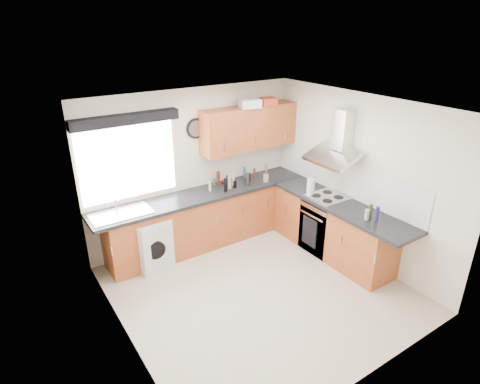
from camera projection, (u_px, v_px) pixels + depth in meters
ground_plane at (259, 289)px, 5.53m from camera, size 3.60×3.60×0.00m
ceiling at (263, 108)px, 4.54m from camera, size 3.60×3.60×0.02m
wall_back at (194, 167)px, 6.41m from camera, size 3.60×0.02×2.50m
wall_front at (378, 279)px, 3.66m from camera, size 3.60×0.02×2.50m
wall_left at (120, 250)px, 4.12m from camera, size 0.02×3.60×2.50m
wall_right at (358, 179)px, 5.95m from camera, size 0.02×3.60×2.50m
window at (128, 162)px, 5.75m from camera, size 1.40×0.02×1.10m
window_blind at (126, 119)px, 5.43m from camera, size 1.50×0.18×0.14m
splashback at (342, 177)px, 6.20m from camera, size 0.01×3.00×0.54m
base_cab_back at (199, 221)px, 6.46m from camera, size 3.00×0.58×0.86m
base_cab_corner at (277, 199)px, 7.27m from camera, size 0.60×0.60×0.86m
base_cab_right at (332, 228)px, 6.24m from camera, size 0.58×2.10×0.86m
worktop_back at (204, 194)px, 6.32m from camera, size 3.60×0.62×0.05m
worktop_right at (342, 206)px, 5.94m from camera, size 0.62×2.42×0.05m
sink at (121, 211)px, 5.62m from camera, size 0.84×0.46×0.10m
oven at (325, 225)px, 6.35m from camera, size 0.56×0.58×0.85m
hob_plate at (327, 197)px, 6.16m from camera, size 0.52×0.52×0.01m
extractor_hood at (337, 142)px, 5.87m from camera, size 0.52×0.78×0.66m
upper_cabinets at (249, 128)px, 6.54m from camera, size 1.70×0.35×0.70m
washing_machine at (149, 243)px, 5.94m from camera, size 0.62×0.60×0.76m
wall_clock at (196, 129)px, 6.15m from camera, size 0.32×0.04×0.32m
casserole at (250, 103)px, 6.26m from camera, size 0.37×0.31×0.13m
storage_box at (268, 102)px, 6.44m from camera, size 0.28×0.25×0.12m
utensil_pot at (266, 178)px, 6.74m from camera, size 0.10×0.10×0.13m
kitchen_roll at (311, 187)px, 6.20m from camera, size 0.15×0.15×0.27m
tomato_cluster at (226, 182)px, 6.67m from camera, size 0.15×0.15×0.06m
jar_0 at (244, 172)px, 6.87m from camera, size 0.04×0.04×0.20m
jar_1 at (247, 179)px, 6.55m from camera, size 0.05×0.05×0.22m
jar_2 at (249, 177)px, 6.75m from camera, size 0.06×0.06×0.14m
jar_3 at (215, 182)px, 6.59m from camera, size 0.05×0.05×0.11m
jar_4 at (210, 186)px, 6.35m from camera, size 0.04×0.04×0.17m
jar_5 at (235, 184)px, 6.50m from camera, size 0.05×0.05×0.11m
jar_6 at (233, 180)px, 6.55m from camera, size 0.04×0.04×0.20m
jar_7 at (227, 182)px, 6.43m from camera, size 0.04×0.04×0.23m
jar_8 at (225, 185)px, 6.31m from camera, size 0.05×0.05×0.23m
jar_9 at (230, 182)px, 6.44m from camera, size 0.06×0.06×0.22m
jar_10 at (254, 173)px, 6.85m from camera, size 0.04×0.04×0.18m
jar_11 at (218, 178)px, 6.58m from camera, size 0.06×0.06×0.23m
bottle_0 at (377, 214)px, 5.38m from camera, size 0.05×0.05×0.22m
bottle_1 at (370, 212)px, 5.46m from camera, size 0.05×0.05×0.22m
bottle_2 at (367, 215)px, 5.45m from camera, size 0.06×0.06×0.15m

